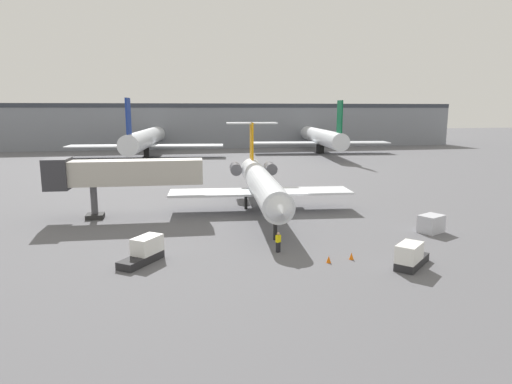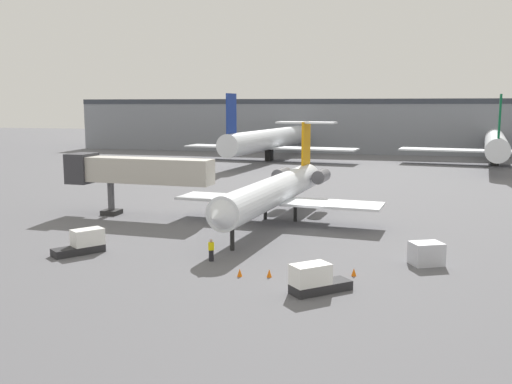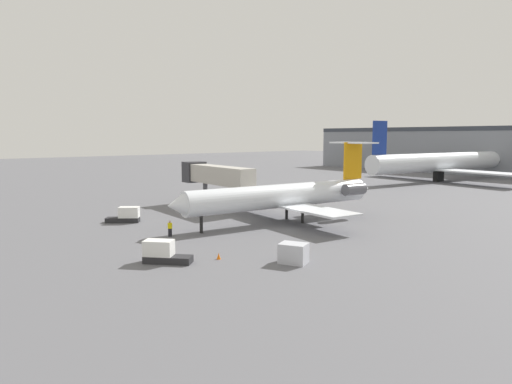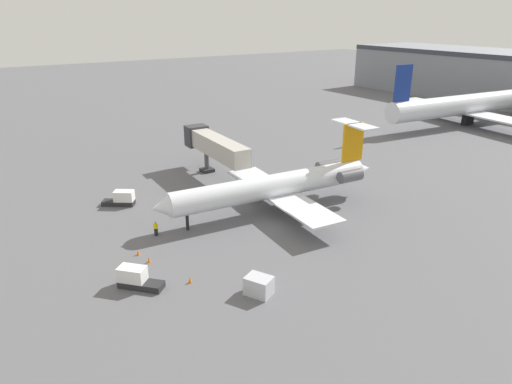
% 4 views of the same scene
% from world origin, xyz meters
% --- Properties ---
extents(ground_plane, '(400.00, 400.00, 0.10)m').
position_xyz_m(ground_plane, '(0.00, 0.00, -0.05)').
color(ground_plane, '#5B5B60').
extents(regional_jet, '(21.03, 30.07, 9.73)m').
position_xyz_m(regional_jet, '(-3.71, 1.89, 3.36)').
color(regional_jet, silver).
rests_on(regional_jet, ground_plane).
extents(jet_bridge, '(16.23, 3.65, 6.49)m').
position_xyz_m(jet_bridge, '(-19.45, 1.50, 4.80)').
color(jet_bridge, '#B7B2A8').
rests_on(jet_bridge, ground_plane).
extents(ground_crew_marshaller, '(0.48, 0.44, 1.69)m').
position_xyz_m(ground_crew_marshaller, '(-5.37, -13.32, 0.86)').
color(ground_crew_marshaller, black).
rests_on(ground_crew_marshaller, ground_plane).
extents(baggage_tug_lead, '(3.89, 3.74, 1.90)m').
position_xyz_m(baggage_tug_lead, '(3.33, -18.68, 0.84)').
color(baggage_tug_lead, '#262628').
rests_on(baggage_tug_lead, ground_plane).
extents(baggage_tug_trailing, '(3.49, 4.06, 1.90)m').
position_xyz_m(baggage_tug_trailing, '(-15.95, -13.63, 0.84)').
color(baggage_tug_trailing, '#262628').
rests_on(baggage_tug_trailing, ground_plane).
extents(cargo_container_uld, '(2.75, 2.50, 1.67)m').
position_xyz_m(cargo_container_uld, '(10.28, -10.25, 0.84)').
color(cargo_container_uld, silver).
rests_on(cargo_container_uld, ground_plane).
extents(traffic_cone_near, '(0.36, 0.36, 0.55)m').
position_xyz_m(traffic_cone_near, '(-0.20, -16.17, 0.28)').
color(traffic_cone_near, orange).
rests_on(traffic_cone_near, ground_plane).
extents(traffic_cone_mid, '(0.36, 0.36, 0.55)m').
position_xyz_m(traffic_cone_mid, '(-2.20, -16.54, 0.28)').
color(traffic_cone_mid, orange).
rests_on(traffic_cone_mid, ground_plane).
extents(traffic_cone_far, '(0.36, 0.36, 0.55)m').
position_xyz_m(traffic_cone_far, '(5.37, -14.44, 0.28)').
color(traffic_cone_far, orange).
rests_on(traffic_cone_far, ground_plane).
extents(parked_airliner_west_end, '(37.35, 44.15, 13.64)m').
position_xyz_m(parked_airliner_west_end, '(-19.15, 63.75, 4.41)').
color(parked_airliner_west_end, silver).
rests_on(parked_airliner_west_end, ground_plane).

